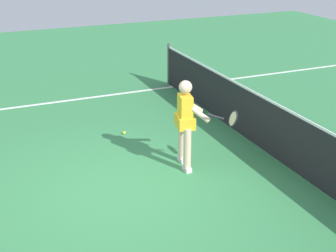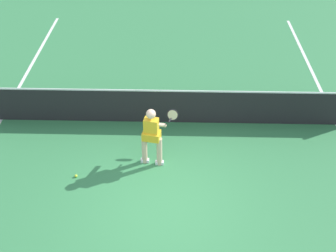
{
  "view_description": "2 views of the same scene",
  "coord_description": "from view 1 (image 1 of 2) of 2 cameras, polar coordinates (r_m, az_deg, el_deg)",
  "views": [
    {
      "loc": [
        6.26,
        -1.83,
        3.78
      ],
      "look_at": [
        -0.18,
        0.92,
        0.87
      ],
      "focal_mm": 50.21,
      "sensor_mm": 36.0,
      "label": 1
    },
    {
      "loc": [
        0.25,
        -6.4,
        6.99
      ],
      "look_at": [
        0.05,
        1.43,
        1.01
      ],
      "focal_mm": 46.27,
      "sensor_mm": 36.0,
      "label": 2
    }
  ],
  "objects": [
    {
      "name": "ground_plane",
      "position": [
        7.54,
        -5.96,
        -7.67
      ],
      "size": [
        27.71,
        27.71,
        0.0
      ],
      "primitive_type": "plane",
      "color": "#38844C"
    },
    {
      "name": "sideline_left_marking",
      "position": [
        11.58,
        -12.78,
        2.95
      ],
      "size": [
        0.1,
        19.31,
        0.01
      ],
      "primitive_type": "cube",
      "color": "white",
      "rests_on": "ground"
    },
    {
      "name": "court_net",
      "position": [
        8.52,
        13.05,
        -0.61
      ],
      "size": [
        9.75,
        0.08,
        1.09
      ],
      "color": "#4C4C51",
      "rests_on": "ground"
    },
    {
      "name": "tennis_player",
      "position": [
        7.86,
        2.29,
        0.62
      ],
      "size": [
        0.9,
        0.9,
        1.55
      ],
      "color": "beige",
      "rests_on": "ground"
    },
    {
      "name": "tennis_ball_near",
      "position": [
        9.49,
        -5.35,
        -0.82
      ],
      "size": [
        0.07,
        0.07,
        0.07
      ],
      "primitive_type": "sphere",
      "color": "#D1E533",
      "rests_on": "ground"
    }
  ]
}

